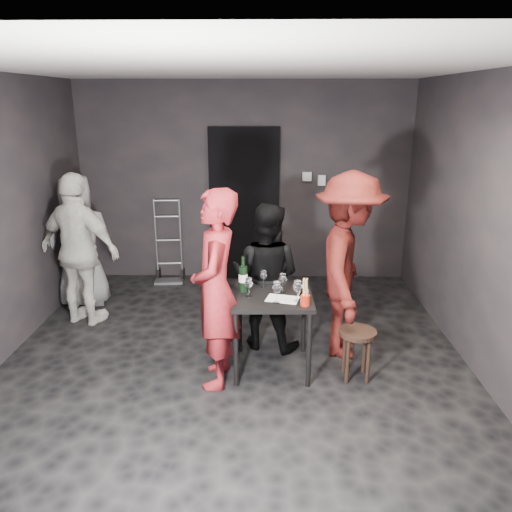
{
  "coord_description": "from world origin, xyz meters",
  "views": [
    {
      "loc": [
        0.3,
        -4.31,
        2.45
      ],
      "look_at": [
        0.21,
        0.25,
        1.01
      ],
      "focal_mm": 35.0,
      "sensor_mm": 36.0,
      "label": 1
    }
  ],
  "objects_px": {
    "stool": "(357,340)",
    "breadstick_cup": "(305,292)",
    "hand_truck": "(169,266)",
    "wine_bottle": "(243,278)",
    "bystander_grey": "(79,236)",
    "woman_black": "(266,277)",
    "bystander_cream": "(79,240)",
    "tasting_table": "(272,304)",
    "man_maroon": "(349,247)",
    "server_red": "(215,273)"
  },
  "relations": [
    {
      "from": "man_maroon",
      "to": "server_red",
      "type": "bearing_deg",
      "value": 124.33
    },
    {
      "from": "man_maroon",
      "to": "bystander_grey",
      "type": "xyz_separation_m",
      "value": [
        -3.03,
        1.16,
        -0.23
      ]
    },
    {
      "from": "stool",
      "to": "bystander_grey",
      "type": "height_order",
      "value": "bystander_grey"
    },
    {
      "from": "server_red",
      "to": "bystander_grey",
      "type": "height_order",
      "value": "server_red"
    },
    {
      "from": "server_red",
      "to": "breadstick_cup",
      "type": "distance_m",
      "value": 0.79
    },
    {
      "from": "woman_black",
      "to": "bystander_cream",
      "type": "height_order",
      "value": "bystander_cream"
    },
    {
      "from": "woman_black",
      "to": "breadstick_cup",
      "type": "bearing_deg",
      "value": 134.31
    },
    {
      "from": "woman_black",
      "to": "bystander_cream",
      "type": "relative_size",
      "value": 0.76
    },
    {
      "from": "bystander_grey",
      "to": "tasting_table",
      "type": "bearing_deg",
      "value": 132.85
    },
    {
      "from": "stool",
      "to": "tasting_table",
      "type": "bearing_deg",
      "value": 168.28
    },
    {
      "from": "wine_bottle",
      "to": "breadstick_cup",
      "type": "relative_size",
      "value": 1.28
    },
    {
      "from": "bystander_cream",
      "to": "wine_bottle",
      "type": "height_order",
      "value": "bystander_cream"
    },
    {
      "from": "bystander_grey",
      "to": "man_maroon",
      "type": "bearing_deg",
      "value": 144.95
    },
    {
      "from": "man_maroon",
      "to": "bystander_cream",
      "type": "height_order",
      "value": "man_maroon"
    },
    {
      "from": "hand_truck",
      "to": "tasting_table",
      "type": "distance_m",
      "value": 2.8
    },
    {
      "from": "server_red",
      "to": "bystander_grey",
      "type": "xyz_separation_m",
      "value": [
        -1.81,
        1.72,
        -0.15
      ]
    },
    {
      "from": "hand_truck",
      "to": "bystander_cream",
      "type": "bearing_deg",
      "value": -121.33
    },
    {
      "from": "tasting_table",
      "to": "wine_bottle",
      "type": "bearing_deg",
      "value": 164.08
    },
    {
      "from": "wine_bottle",
      "to": "stool",
      "type": "bearing_deg",
      "value": -12.83
    },
    {
      "from": "hand_truck",
      "to": "stool",
      "type": "relative_size",
      "value": 2.46
    },
    {
      "from": "man_maroon",
      "to": "woman_black",
      "type": "bearing_deg",
      "value": 89.81
    },
    {
      "from": "server_red",
      "to": "stool",
      "type": "bearing_deg",
      "value": 92.42
    },
    {
      "from": "bystander_grey",
      "to": "wine_bottle",
      "type": "xyz_separation_m",
      "value": [
        2.03,
        -1.42,
        -0.0
      ]
    },
    {
      "from": "stool",
      "to": "breadstick_cup",
      "type": "bearing_deg",
      "value": -169.69
    },
    {
      "from": "hand_truck",
      "to": "breadstick_cup",
      "type": "distance_m",
      "value": 3.19
    },
    {
      "from": "server_red",
      "to": "breadstick_cup",
      "type": "xyz_separation_m",
      "value": [
        0.77,
        -0.02,
        -0.16
      ]
    },
    {
      "from": "stool",
      "to": "woman_black",
      "type": "xyz_separation_m",
      "value": [
        -0.83,
        0.63,
        0.38
      ]
    },
    {
      "from": "wine_bottle",
      "to": "breadstick_cup",
      "type": "height_order",
      "value": "wine_bottle"
    },
    {
      "from": "breadstick_cup",
      "to": "bystander_cream",
      "type": "bearing_deg",
      "value": 152.75
    },
    {
      "from": "tasting_table",
      "to": "bystander_cream",
      "type": "bearing_deg",
      "value": 155.02
    },
    {
      "from": "stool",
      "to": "bystander_grey",
      "type": "xyz_separation_m",
      "value": [
        -3.07,
        1.65,
        0.51
      ]
    },
    {
      "from": "woman_black",
      "to": "breadstick_cup",
      "type": "xyz_separation_m",
      "value": [
        0.34,
        -0.72,
        0.12
      ]
    },
    {
      "from": "hand_truck",
      "to": "man_maroon",
      "type": "distance_m",
      "value": 3.09
    },
    {
      "from": "tasting_table",
      "to": "bystander_cream",
      "type": "xyz_separation_m",
      "value": [
        -2.11,
        0.98,
        0.33
      ]
    },
    {
      "from": "woman_black",
      "to": "wine_bottle",
      "type": "bearing_deg",
      "value": 81.11
    },
    {
      "from": "bystander_grey",
      "to": "wine_bottle",
      "type": "height_order",
      "value": "bystander_grey"
    },
    {
      "from": "tasting_table",
      "to": "man_maroon",
      "type": "xyz_separation_m",
      "value": [
        0.73,
        0.34,
        0.46
      ]
    },
    {
      "from": "tasting_table",
      "to": "man_maroon",
      "type": "bearing_deg",
      "value": 24.57
    },
    {
      "from": "woman_black",
      "to": "wine_bottle",
      "type": "height_order",
      "value": "woman_black"
    },
    {
      "from": "bystander_cream",
      "to": "bystander_grey",
      "type": "relative_size",
      "value": 1.11
    },
    {
      "from": "hand_truck",
      "to": "stool",
      "type": "xyz_separation_m",
      "value": [
        2.18,
        -2.53,
        0.16
      ]
    },
    {
      "from": "bystander_cream",
      "to": "man_maroon",
      "type": "bearing_deg",
      "value": -172.57
    },
    {
      "from": "man_maroon",
      "to": "breadstick_cup",
      "type": "height_order",
      "value": "man_maroon"
    },
    {
      "from": "woman_black",
      "to": "hand_truck",
      "type": "bearing_deg",
      "value": -35.58
    },
    {
      "from": "bystander_cream",
      "to": "bystander_grey",
      "type": "xyz_separation_m",
      "value": [
        -0.19,
        0.51,
        -0.1
      ]
    },
    {
      "from": "stool",
      "to": "bystander_cream",
      "type": "distance_m",
      "value": 3.16
    },
    {
      "from": "bystander_grey",
      "to": "breadstick_cup",
      "type": "distance_m",
      "value": 3.11
    },
    {
      "from": "stool",
      "to": "breadstick_cup",
      "type": "distance_m",
      "value": 0.7
    },
    {
      "from": "stool",
      "to": "wine_bottle",
      "type": "relative_size",
      "value": 1.4
    },
    {
      "from": "server_red",
      "to": "wine_bottle",
      "type": "bearing_deg",
      "value": 143.31
    }
  ]
}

